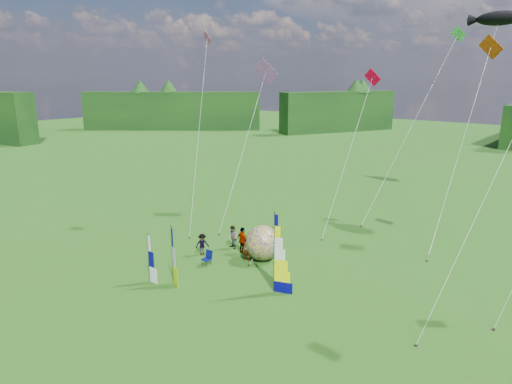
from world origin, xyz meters
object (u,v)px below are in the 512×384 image
Objects in this scene: feather_banner_main at (274,254)px; spectator_d at (243,241)px; bol_inflatable at (263,243)px; kite_whale at (468,116)px; camp_chair at (207,258)px; spectator_a at (247,250)px; spectator_c at (202,244)px; side_banner_left at (172,256)px; side_banner_far at (149,259)px; spectator_b at (233,237)px.

spectator_d is (-5.15, 3.16, -1.36)m from feather_banner_main.
kite_whale is at bearing 58.01° from bol_inflatable.
bol_inflatable is 2.34× the size of camp_chair.
spectator_d reaches higher than spectator_a.
spectator_c is (-3.65, -2.03, -0.42)m from bol_inflatable.
spectator_d is 0.10× the size of kite_whale.
kite_whale reaches higher than side_banner_left.
kite_whale is (4.91, 16.58, 6.77)m from feather_banner_main.
kite_whale is (11.40, 20.26, 7.62)m from side_banner_far.
side_banner_left is at bearing -86.57° from camp_chair.
spectator_c is at bearing 177.89° from spectator_a.
bol_inflatable is at bearing 64.20° from side_banner_far.
side_banner_far is 7.00m from spectator_d.
spectator_d is (1.35, 6.85, -0.51)m from side_banner_far.
spectator_a is (-4.05, 2.34, -1.52)m from feather_banner_main.
side_banner_far is 7.12m from spectator_b.
kite_whale reaches higher than spectator_a.
bol_inflatable is 1.41× the size of spectator_b.
spectator_a is 18.76m from kite_whale.
feather_banner_main reaches higher than side_banner_far.
side_banner_far is at bearing -126.28° from side_banner_left.
side_banner_left is 23.18m from kite_whale.
feather_banner_main is at bearing 27.68° from side_banner_far.
side_banner_far is 4.02m from camp_chair.
kite_whale reaches higher than camp_chair.
spectator_b is (-6.29, 3.40, -1.47)m from feather_banner_main.
side_banner_far is 0.16× the size of kite_whale.
kite_whale is (10.16, 19.50, 7.34)m from side_banner_left.
spectator_a is 2.70m from camp_chair.
camp_chair is at bearing 158.62° from feather_banner_main.
spectator_c is 21.20m from kite_whale.
camp_chair is (-2.12, -3.13, -0.67)m from bol_inflatable.
spectator_b is 1.66× the size of camp_chair.
feather_banner_main is at bearing -109.25° from kite_whale.
kite_whale is at bearing 53.19° from feather_banner_main.
spectator_b is 0.89× the size of spectator_d.
side_banner_far reaches higher than camp_chair.
spectator_c is at bearing -87.65° from spectator_b.
spectator_d is at bearing -177.75° from bol_inflatable.
spectator_a is 1.39m from spectator_d.
spectator_d reaches higher than spectator_c.
kite_whale is at bearing 71.70° from spectator_b.
kite_whale is (8.96, 14.24, 8.30)m from spectator_a.
side_banner_far is 2.90× the size of camp_chair.
feather_banner_main is 4.92m from spectator_a.
kite_whale is (10.06, 13.42, 8.13)m from spectator_d.
spectator_a reaches higher than spectator_c.
spectator_a is 0.93× the size of spectator_b.
side_banner_far is 7.57m from bol_inflatable.
spectator_a is 0.82× the size of spectator_d.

